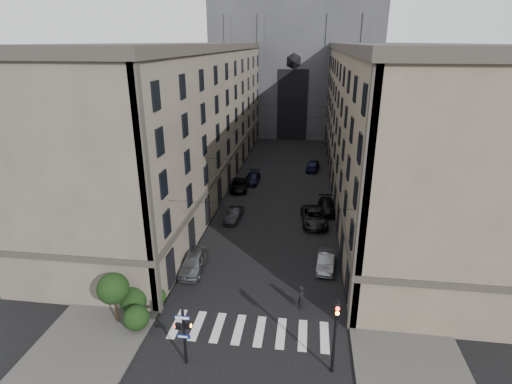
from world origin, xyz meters
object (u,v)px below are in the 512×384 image
at_px(pedestrian_signal_left, 184,333).
at_px(car_right_midfar, 328,206).
at_px(car_left_far, 252,178).
at_px(car_right_far, 313,166).
at_px(pedestrian, 301,297).
at_px(car_right_midnear, 314,217).
at_px(car_left_near, 193,262).
at_px(car_left_midnear, 234,215).
at_px(gothic_tower, 296,48).
at_px(car_right_near, 326,261).
at_px(traffic_light_right, 335,329).
at_px(car_left_midfar, 239,185).

height_order(pedestrian_signal_left, car_right_midfar, pedestrian_signal_left).
relative_size(car_left_far, car_right_midfar, 0.99).
bearing_deg(car_right_far, pedestrian, -83.70).
height_order(car_right_midnear, car_right_far, car_right_midnear).
relative_size(car_left_near, car_right_far, 1.08).
bearing_deg(car_left_midnear, pedestrian, -58.57).
xyz_separation_m(gothic_tower, car_right_midfar, (6.20, -48.06, -17.10)).
height_order(car_left_far, car_right_far, car_right_far).
bearing_deg(car_right_midnear, car_left_near, -138.17).
distance_m(car_left_far, car_right_near, 24.07).
distance_m(gothic_tower, traffic_light_right, 74.67).
xyz_separation_m(car_left_midnear, car_right_midfar, (10.68, 3.79, 0.02)).
relative_size(car_left_midfar, pedestrian, 2.54).
xyz_separation_m(traffic_light_right, car_right_midfar, (0.60, 24.98, -2.59)).
distance_m(gothic_tower, car_right_near, 63.47).
height_order(car_left_midfar, car_left_far, same).
bearing_deg(car_right_near, car_left_midfar, 125.88).
distance_m(gothic_tower, car_left_near, 65.39).
bearing_deg(car_left_near, car_right_near, 8.13).
relative_size(car_right_far, pedestrian, 2.27).
bearing_deg(car_left_midfar, car_left_far, 62.81).
xyz_separation_m(traffic_light_right, car_left_far, (-9.80, 34.18, -2.60)).
distance_m(car_left_near, car_right_midfar, 19.20).
distance_m(car_left_midfar, car_left_far, 3.42).
distance_m(car_left_near, car_left_far, 24.07).
relative_size(gothic_tower, car_right_near, 13.88).
xyz_separation_m(gothic_tower, car_left_midnear, (-4.48, -51.84, -17.12)).
relative_size(car_right_midfar, pedestrian, 2.47).
xyz_separation_m(car_left_far, car_right_midnear, (8.75, -12.69, 0.12)).
bearing_deg(car_right_midnear, car_left_midfar, 131.52).
relative_size(pedestrian_signal_left, car_left_midnear, 0.98).
height_order(car_left_midnear, car_right_far, car_right_far).
bearing_deg(car_right_far, car_left_near, -100.89).
height_order(car_left_midnear, pedestrian, pedestrian).
xyz_separation_m(car_left_near, pedestrian, (9.58, -4.10, 0.16)).
bearing_deg(gothic_tower, car_right_midfar, -82.65).
bearing_deg(car_left_midnear, car_left_midfar, 99.59).
xyz_separation_m(car_left_midfar, car_right_midfar, (11.74, -6.06, 0.01)).
bearing_deg(car_right_near, pedestrian, -103.02).
bearing_deg(car_right_near, pedestrian_signal_left, -120.43).
xyz_separation_m(traffic_light_right, car_left_midfar, (-11.14, 31.03, -2.60)).
relative_size(car_left_far, car_right_midnear, 0.82).
distance_m(gothic_tower, car_left_far, 42.67).
distance_m(car_left_far, car_right_midnear, 15.42).
bearing_deg(car_left_near, car_right_far, 69.76).
distance_m(pedestrian_signal_left, car_left_far, 34.64).
bearing_deg(car_left_near, pedestrian_signal_left, -78.24).
xyz_separation_m(traffic_light_right, car_left_near, (-11.64, 10.18, -2.47)).
relative_size(car_left_midnear, car_right_far, 0.92).
height_order(car_right_near, pedestrian, pedestrian).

